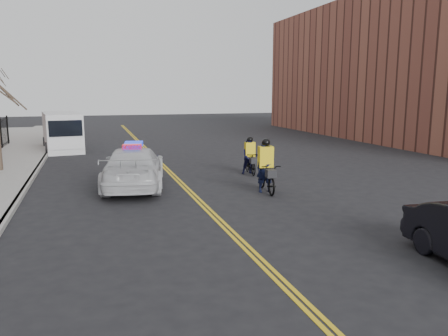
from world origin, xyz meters
TOP-DOWN VIEW (x-y plane):
  - ground at (0.00, 0.00)m, footprint 120.00×120.00m
  - center_line_left at (-0.08, 8.00)m, footprint 0.10×60.00m
  - center_line_right at (0.08, 8.00)m, footprint 0.10×60.00m
  - curb at (-6.00, 8.00)m, footprint 0.20×60.00m
  - building_across at (22.00, 18.00)m, footprint 12.00×30.00m
  - police_cruiser at (-1.92, 5.05)m, footprint 3.15×5.84m
  - cargo_van at (-5.20, 17.68)m, footprint 2.80×5.96m
  - cyclist_near at (2.74, 2.77)m, footprint 0.98×2.15m
  - cyclist_far at (3.45, 6.36)m, footprint 0.82×1.75m

SIDE VIEW (x-z plane):
  - ground at x=0.00m, z-range 0.00..0.00m
  - center_line_left at x=-0.08m, z-range 0.00..0.01m
  - center_line_right at x=0.08m, z-range 0.00..0.01m
  - curb at x=-6.00m, z-range 0.00..0.15m
  - cyclist_far at x=3.45m, z-range -0.18..1.55m
  - cyclist_near at x=2.74m, z-range -0.31..1.73m
  - police_cruiser at x=-1.92m, z-range -0.07..1.70m
  - cargo_van at x=-5.20m, z-range -0.03..2.38m
  - building_across at x=22.00m, z-range 0.00..11.00m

